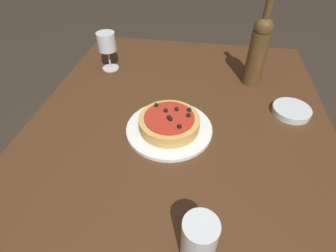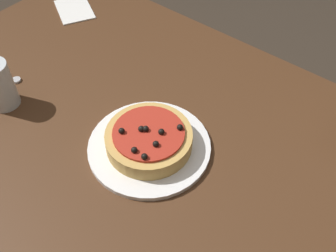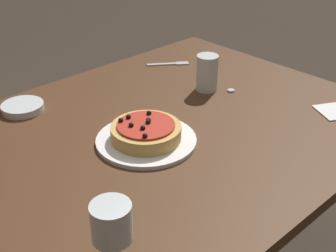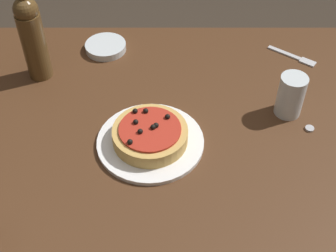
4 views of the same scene
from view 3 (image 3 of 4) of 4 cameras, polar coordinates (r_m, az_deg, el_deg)
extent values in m
cube|color=#4C2D19|center=(1.34, -2.35, -1.65)|extent=(1.43, 1.01, 0.03)
cylinder|color=#4C2D19|center=(2.20, 2.91, 0.62)|extent=(0.06, 0.06, 0.69)
cylinder|color=white|center=(1.29, -2.67, -1.75)|extent=(0.28, 0.28, 0.01)
cylinder|color=tan|center=(1.28, -2.70, -0.77)|extent=(0.19, 0.19, 0.04)
cylinder|color=#B72D1E|center=(1.27, -2.72, 0.11)|extent=(0.16, 0.16, 0.01)
sphere|color=black|center=(1.28, -2.39, 0.72)|extent=(0.01, 0.01, 0.01)
sphere|color=black|center=(1.24, -3.09, -0.22)|extent=(0.01, 0.01, 0.01)
sphere|color=black|center=(1.30, -4.85, 1.12)|extent=(0.01, 0.01, 0.01)
sphere|color=black|center=(1.21, -2.83, -1.20)|extent=(0.01, 0.01, 0.01)
sphere|color=black|center=(1.26, -4.52, 0.13)|extent=(0.01, 0.01, 0.01)
sphere|color=black|center=(1.27, -2.45, 0.51)|extent=(0.01, 0.01, 0.01)
sphere|color=black|center=(1.32, -2.34, 1.61)|extent=(0.01, 0.01, 0.01)
sphere|color=black|center=(1.28, -5.78, 0.71)|extent=(0.01, 0.01, 0.01)
cylinder|color=silver|center=(0.85, -6.91, -11.56)|extent=(0.08, 0.08, 0.07)
cylinder|color=silver|center=(1.58, 4.79, 6.47)|extent=(0.07, 0.07, 0.12)
cylinder|color=silver|center=(1.53, -17.30, 2.20)|extent=(0.13, 0.13, 0.02)
cube|color=silver|center=(1.80, -0.79, 7.53)|extent=(0.10, 0.08, 0.00)
cube|color=silver|center=(1.82, 1.75, 7.65)|extent=(0.05, 0.05, 0.00)
cylinder|color=#B7B7BC|center=(1.60, 7.68, 4.30)|extent=(0.02, 0.02, 0.01)
camera|label=1|loc=(1.64, 12.69, 25.53)|focal=28.00mm
camera|label=2|loc=(1.29, -32.40, 26.77)|focal=42.00mm
camera|label=4|loc=(0.80, 56.19, 35.63)|focal=50.00mm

